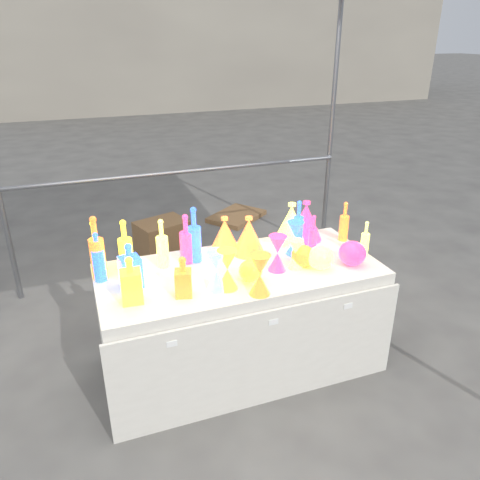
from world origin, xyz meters
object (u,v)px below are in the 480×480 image
object	(u,v)px
decanter_0	(131,279)
lampshade_0	(225,234)
display_table	(240,319)
bottle_0	(96,246)
hourglass_0	(260,275)
cardboard_box_closed	(163,238)
globe_0	(251,272)

from	to	relation	value
decanter_0	lampshade_0	world-z (taller)	decanter_0
display_table	bottle_0	bearing A→B (deg)	160.26
hourglass_0	cardboard_box_closed	bearing A→B (deg)	93.45
hourglass_0	globe_0	distance (m)	0.18
display_table	decanter_0	distance (m)	0.89
bottle_0	lampshade_0	distance (m)	0.84
hourglass_0	lampshade_0	world-z (taller)	lampshade_0
display_table	hourglass_0	size ratio (longest dim) A/B	7.42
bottle_0	lampshade_0	world-z (taller)	bottle_0
display_table	hourglass_0	bearing A→B (deg)	-90.56
hourglass_0	bottle_0	bearing A→B (deg)	143.32
display_table	decanter_0	size ratio (longest dim) A/B	6.62
lampshade_0	globe_0	bearing A→B (deg)	-77.21
display_table	hourglass_0	xyz separation A→B (m)	(-0.00, -0.33, 0.50)
decanter_0	hourglass_0	distance (m)	0.72
bottle_0	globe_0	distance (m)	0.98
bottle_0	globe_0	xyz separation A→B (m)	(0.86, -0.46, -0.11)
lampshade_0	bottle_0	bearing A→B (deg)	-170.04
decanter_0	globe_0	world-z (taller)	decanter_0
lampshade_0	display_table	bearing A→B (deg)	-77.55
cardboard_box_closed	hourglass_0	bearing A→B (deg)	-105.08
cardboard_box_closed	decanter_0	bearing A→B (deg)	-123.45
globe_0	hourglass_0	bearing A→B (deg)	-93.32
hourglass_0	lampshade_0	bearing A→B (deg)	90.37
cardboard_box_closed	globe_0	distance (m)	2.21
decanter_0	hourglass_0	bearing A→B (deg)	-8.86
cardboard_box_closed	lampshade_0	xyz separation A→B (m)	(0.13, -1.67, 0.70)
bottle_0	hourglass_0	xyz separation A→B (m)	(0.85, -0.63, -0.05)
cardboard_box_closed	lampshade_0	distance (m)	1.81
globe_0	lampshade_0	size ratio (longest dim) A/B	0.58
hourglass_0	lampshade_0	size ratio (longest dim) A/B	0.98
bottle_0	hourglass_0	world-z (taller)	bottle_0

